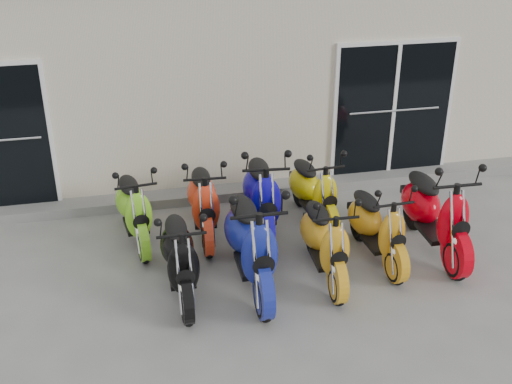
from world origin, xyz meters
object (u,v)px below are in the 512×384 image
Objects in this scene: scooter_front_blue at (251,232)px; scooter_front_orange_a at (325,232)px; scooter_front_red at (437,202)px; scooter_front_black at (179,248)px; scooter_back_blue at (262,186)px; scooter_back_yellow at (314,183)px; scooter_back_red at (203,193)px; scooter_front_orange_b at (378,218)px; scooter_back_green at (133,200)px.

scooter_front_blue is 1.18× the size of scooter_front_orange_a.
scooter_front_red is (2.54, 0.27, -0.02)m from scooter_front_blue.
scooter_front_black reaches higher than scooter_front_orange_a.
scooter_back_yellow is at bearing 14.61° from scooter_back_blue.
scooter_back_red is at bearing 176.14° from scooter_back_yellow.
scooter_front_orange_a is at bearing -61.96° from scooter_back_blue.
scooter_back_red is 1.59m from scooter_back_yellow.
scooter_front_blue reaches higher than scooter_front_orange_b.
scooter_front_blue is at bearing -172.43° from scooter_front_red.
scooter_front_black is 1.79m from scooter_front_orange_a.
scooter_front_orange_b is 0.98× the size of scooter_back_yellow.
scooter_front_orange_a reaches higher than scooter_back_yellow.
scooter_back_red is 1.02× the size of scooter_back_yellow.
scooter_front_black is 1.01× the size of scooter_back_yellow.
scooter_front_blue reaches higher than scooter_back_blue.
scooter_front_black is 1.45m from scooter_back_red.
scooter_front_black reaches higher than scooter_front_orange_b.
scooter_back_red reaches higher than scooter_front_black.
scooter_front_orange_b is at bearing -27.79° from scooter_back_green.
scooter_back_yellow is (0.79, 0.11, -0.08)m from scooter_back_blue.
scooter_front_orange_a is at bearing 0.08° from scooter_front_blue.
scooter_front_red reaches higher than scooter_back_yellow.
scooter_back_red is at bearing 148.44° from scooter_front_orange_b.
scooter_back_blue is (-1.29, 1.04, 0.10)m from scooter_front_orange_b.
scooter_front_orange_b is 2.38m from scooter_back_red.
scooter_back_red is (0.48, 1.37, 0.01)m from scooter_front_black.
scooter_front_orange_a is 0.87× the size of scooter_front_red.
scooter_back_yellow is (2.07, 1.38, -0.01)m from scooter_front_black.
scooter_back_red reaches higher than scooter_front_orange_b.
scooter_front_black is 1.01× the size of scooter_front_orange_a.
scooter_front_blue is 1.19× the size of scooter_back_yellow.
scooter_front_black is at bearing -129.06° from scooter_back_blue.
scooter_front_red is 1.15× the size of scooter_back_yellow.
scooter_front_blue is 1.34m from scooter_back_blue.
scooter_front_blue is at bearing -71.07° from scooter_back_red.
scooter_back_red is 0.90× the size of scooter_back_blue.
scooter_back_green reaches higher than scooter_front_orange_b.
scooter_back_yellow is at bearing -7.06° from scooter_back_green.
scooter_front_orange_b is 0.85× the size of scooter_front_red.
scooter_front_orange_a reaches higher than scooter_back_green.
scooter_front_black is 0.99× the size of scooter_back_red.
scooter_back_yellow is at bearing 33.89° from scooter_front_black.
scooter_back_red is (-2.92, 1.10, -0.08)m from scooter_front_red.
scooter_back_blue reaches higher than scooter_back_yellow.
scooter_back_yellow is (0.28, 1.39, -0.00)m from scooter_front_orange_a.
scooter_back_green is at bearing -178.11° from scooter_back_red.
scooter_back_green is 0.87× the size of scooter_back_blue.
scooter_back_blue reaches higher than scooter_back_green.
scooter_front_orange_b is 0.83m from scooter_front_red.
scooter_back_green is 0.95m from scooter_back_red.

